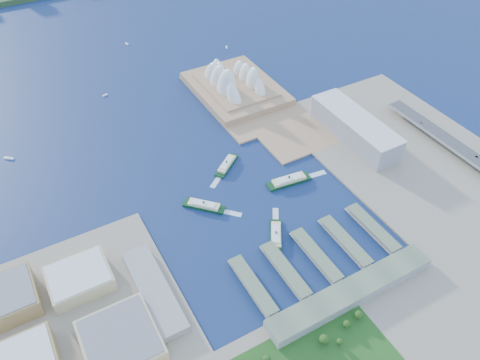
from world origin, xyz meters
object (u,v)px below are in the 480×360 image
opera_house (236,75)px  ferry_d (289,179)px  ferry_c (276,234)px  car_c (421,123)px  car_b (477,157)px  ferry_a (204,204)px  ferry_b (227,164)px  toaster_building (355,128)px

opera_house → ferry_d: 239.34m
ferry_c → car_c: size_ratio=12.11×
car_b → car_c: bearing=94.8°
ferry_a → ferry_b: ferry_a is taller
toaster_building → ferry_a: toaster_building is taller
opera_house → ferry_d: (-47.02, -233.21, -26.20)m
ferry_d → car_c: (238.02, -1.09, 9.68)m
opera_house → ferry_c: bearing=-110.4°
toaster_building → ferry_a: 258.12m
ferry_d → car_c: 238.22m
opera_house → ferry_b: (-104.19, -162.83, -27.14)m
ferry_b → car_c: 303.90m
ferry_a → ferry_d: bearing=-51.4°
ferry_d → ferry_a: bearing=89.6°
toaster_building → car_b: (109.00, -130.13, -4.95)m
toaster_building → ferry_b: toaster_building is taller
ferry_a → ferry_c: ferry_a is taller
ferry_a → ferry_d: (119.96, -14.45, 0.71)m
car_c → ferry_d: bearing=179.7°
toaster_building → ferry_a: bearing=-175.8°
ferry_a → ferry_d: 120.83m
opera_house → ferry_d: bearing=-101.4°
car_b → car_c: size_ratio=0.98×
toaster_building → ferry_c: bearing=-152.5°
ferry_a → ferry_b: (62.78, 55.93, -0.23)m
ferry_c → car_c: (304.82, 71.59, 10.53)m
toaster_building → car_b: size_ratio=36.68×
toaster_building → ferry_c: (-203.82, -105.89, -15.55)m
toaster_building → ferry_c: 230.21m
opera_house → car_c: size_ratio=41.62×
car_c → car_b: bearing=-85.2°
opera_house → ferry_a: size_ratio=3.34×
ferry_b → opera_house: bearing=110.2°
ferry_a → ferry_d: ferry_d is taller
ferry_b → car_b: car_b is taller
ferry_b → ferry_d: 90.68m
ferry_b → ferry_a: bearing=-85.5°
ferry_d → car_c: bearing=-83.8°
opera_house → car_b: size_ratio=42.60×
toaster_building → ferry_d: (-137.02, -33.21, -14.70)m
ferry_a → ferry_d: size_ratio=0.88×
ferry_d → car_c: size_ratio=14.19×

